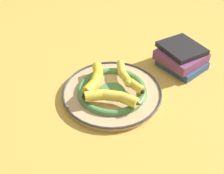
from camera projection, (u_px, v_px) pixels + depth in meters
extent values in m
plane|color=gold|center=(116.00, 88.00, 0.97)|extent=(2.80, 2.80, 0.00)
cylinder|color=tan|center=(112.00, 93.00, 0.94)|extent=(0.35, 0.35, 0.02)
torus|color=#4C894C|center=(112.00, 90.00, 0.93)|extent=(0.25, 0.25, 0.03)
cylinder|color=#4C894C|center=(112.00, 91.00, 0.94)|extent=(0.09, 0.09, 0.00)
torus|color=#333338|center=(112.00, 91.00, 0.93)|extent=(0.36, 0.36, 0.01)
cylinder|color=gold|center=(121.00, 68.00, 0.99)|extent=(0.06, 0.07, 0.03)
cylinder|color=gold|center=(126.00, 78.00, 0.94)|extent=(0.07, 0.06, 0.03)
cylinder|color=gold|center=(136.00, 87.00, 0.90)|extent=(0.07, 0.05, 0.03)
sphere|color=gold|center=(122.00, 73.00, 0.97)|extent=(0.03, 0.03, 0.03)
sphere|color=gold|center=(129.00, 83.00, 0.92)|extent=(0.03, 0.03, 0.03)
cone|color=#472D19|center=(120.00, 63.00, 1.01)|extent=(0.03, 0.04, 0.02)
sphere|color=black|center=(142.00, 92.00, 0.89)|extent=(0.02, 0.02, 0.02)
cylinder|color=yellow|center=(129.00, 100.00, 0.85)|extent=(0.06, 0.04, 0.04)
cylinder|color=yellow|center=(112.00, 96.00, 0.87)|extent=(0.07, 0.06, 0.04)
cylinder|color=yellow|center=(94.00, 96.00, 0.87)|extent=(0.07, 0.07, 0.04)
sphere|color=yellow|center=(121.00, 97.00, 0.86)|extent=(0.04, 0.04, 0.04)
sphere|color=yellow|center=(103.00, 95.00, 0.87)|extent=(0.04, 0.04, 0.04)
cone|color=#472D19|center=(137.00, 103.00, 0.84)|extent=(0.03, 0.03, 0.03)
sphere|color=black|center=(85.00, 97.00, 0.86)|extent=(0.02, 0.02, 0.02)
cylinder|color=yellow|center=(91.00, 88.00, 0.90)|extent=(0.04, 0.05, 0.04)
cylinder|color=yellow|center=(97.00, 79.00, 0.93)|extent=(0.05, 0.06, 0.04)
cylinder|color=yellow|center=(97.00, 70.00, 0.97)|extent=(0.06, 0.06, 0.04)
sphere|color=yellow|center=(95.00, 83.00, 0.91)|extent=(0.04, 0.04, 0.04)
sphere|color=yellow|center=(98.00, 74.00, 0.95)|extent=(0.04, 0.04, 0.04)
cone|color=#472D19|center=(86.00, 92.00, 0.88)|extent=(0.03, 0.03, 0.03)
sphere|color=black|center=(97.00, 66.00, 0.99)|extent=(0.02, 0.02, 0.02)
cube|color=#2D4C84|center=(182.00, 64.00, 1.07)|extent=(0.20, 0.18, 0.03)
cube|color=white|center=(181.00, 63.00, 1.07)|extent=(0.19, 0.17, 0.02)
cube|color=#753D70|center=(181.00, 56.00, 1.05)|extent=(0.20, 0.20, 0.04)
cube|color=white|center=(180.00, 56.00, 1.05)|extent=(0.19, 0.19, 0.03)
cube|color=black|center=(182.00, 48.00, 1.04)|extent=(0.21, 0.20, 0.02)
cube|color=white|center=(181.00, 48.00, 1.04)|extent=(0.20, 0.19, 0.02)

